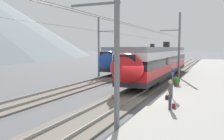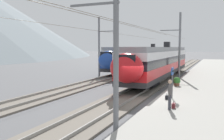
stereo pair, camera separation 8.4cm
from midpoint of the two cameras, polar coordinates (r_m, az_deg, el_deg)
name	(u,v)px [view 2 (the right image)]	position (r m, az deg, el deg)	size (l,w,h in m)	color
ground_plane	(142,100)	(17.58, 7.25, -7.14)	(400.00, 400.00, 0.00)	#565659
platform_slab	(216,104)	(16.86, 23.66, -7.52)	(120.00, 7.64, 0.33)	gray
track_near	(126,98)	(17.94, 3.49, -6.62)	(120.00, 3.00, 0.28)	#6B6359
track_far	(60,92)	(20.73, -12.24, -5.10)	(120.00, 3.00, 0.28)	#6B6359
train_near_platform	(160,61)	(28.59, 11.49, 2.12)	(24.17, 2.85, 4.27)	#2D2D30
train_far_track	(146,56)	(44.45, 8.07, 3.32)	(34.13, 3.03, 4.27)	#2D2D30
catenary_mast_west	(113,36)	(10.37, 0.42, 8.07)	(45.07, 2.41, 8.30)	slate
catenary_mast_mid	(178,45)	(28.71, 15.61, 5.75)	(45.07, 2.41, 7.80)	slate
catenary_mast_far_side	(100,46)	(31.00, -2.78, 5.81)	(45.07, 2.27, 7.68)	slate
platform_sign	(172,76)	(16.73, 14.38, -1.33)	(0.70, 0.08, 2.13)	#59595B
passenger_walking	(170,93)	(13.75, 13.82, -5.37)	(0.53, 0.22, 1.69)	#383842
handbag_beside_passenger	(173,106)	(14.33, 14.64, -8.22)	(0.32, 0.18, 0.41)	maroon
handbag_near_sign	(167,97)	(16.60, 13.11, -6.33)	(0.32, 0.18, 0.40)	black
potted_plant_platform_edge	(177,81)	(22.44, 15.33, -2.58)	(0.64, 0.64, 0.80)	brown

